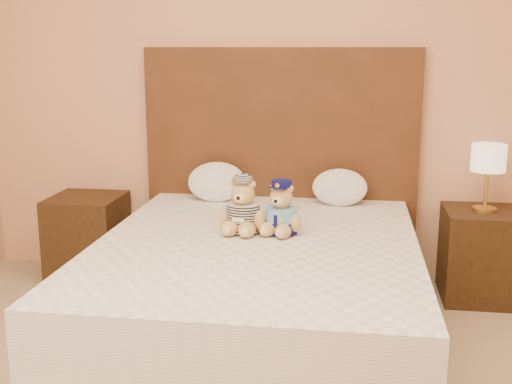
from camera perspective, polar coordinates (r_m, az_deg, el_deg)
bed at (r=3.32m, az=0.09°, el=-8.90°), size 1.60×2.00×0.55m
headboard at (r=4.16m, az=2.14°, el=2.35°), size 1.75×0.08×1.50m
nightstand_left at (r=4.39m, az=-14.72°, el=-3.89°), size 0.45×0.45×0.55m
nightstand_right at (r=4.12m, az=19.35°, el=-5.28°), size 0.45×0.45×0.55m
lamp at (r=3.99m, az=19.96°, el=2.58°), size 0.20×0.20×0.40m
teddy_police at (r=3.32m, az=2.26°, el=-1.40°), size 0.30×0.29×0.28m
teddy_prisoner at (r=3.34m, az=-1.17°, el=-1.22°), size 0.29×0.28×0.29m
pillow_left at (r=4.06m, az=-3.52°, el=1.08°), size 0.37×0.24×0.26m
pillow_right at (r=3.97m, az=7.46°, el=0.57°), size 0.34×0.22×0.24m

